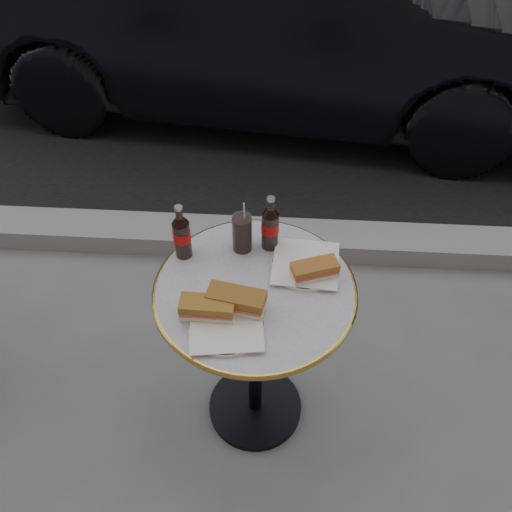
# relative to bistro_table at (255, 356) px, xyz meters

# --- Properties ---
(ground) EXTENTS (80.00, 80.00, 0.00)m
(ground) POSITION_rel_bistro_table_xyz_m (0.00, 0.00, -0.37)
(ground) COLOR slate
(ground) RESTS_ON ground
(curb) EXTENTS (40.00, 0.20, 0.12)m
(curb) POSITION_rel_bistro_table_xyz_m (0.00, 0.90, -0.32)
(curb) COLOR gray
(curb) RESTS_ON ground
(bistro_table) EXTENTS (0.62, 0.62, 0.73)m
(bistro_table) POSITION_rel_bistro_table_xyz_m (0.00, 0.00, 0.00)
(bistro_table) COLOR #BAB2C4
(bistro_table) RESTS_ON ground
(plate_left) EXTENTS (0.23, 0.23, 0.01)m
(plate_left) POSITION_rel_bistro_table_xyz_m (-0.07, -0.15, 0.37)
(plate_left) COLOR silver
(plate_left) RESTS_ON bistro_table
(plate_right) EXTENTS (0.26, 0.26, 0.01)m
(plate_right) POSITION_rel_bistro_table_xyz_m (0.15, 0.10, 0.37)
(plate_right) COLOR white
(plate_right) RESTS_ON bistro_table
(sandwich_left_a) EXTENTS (0.16, 0.08, 0.05)m
(sandwich_left_a) POSITION_rel_bistro_table_xyz_m (-0.13, -0.12, 0.40)
(sandwich_left_a) COLOR olive
(sandwich_left_a) RESTS_ON plate_left
(sandwich_left_b) EXTENTS (0.18, 0.11, 0.06)m
(sandwich_left_b) POSITION_rel_bistro_table_xyz_m (-0.05, -0.09, 0.41)
(sandwich_left_b) COLOR brown
(sandwich_left_b) RESTS_ON plate_left
(sandwich_right) EXTENTS (0.15, 0.11, 0.05)m
(sandwich_right) POSITION_rel_bistro_table_xyz_m (0.18, 0.05, 0.40)
(sandwich_right) COLOR #A26229
(sandwich_right) RESTS_ON plate_right
(cola_bottle_left) EXTENTS (0.06, 0.06, 0.20)m
(cola_bottle_left) POSITION_rel_bistro_table_xyz_m (-0.23, 0.13, 0.47)
(cola_bottle_left) COLOR black
(cola_bottle_left) RESTS_ON bistro_table
(cola_bottle_right) EXTENTS (0.06, 0.06, 0.20)m
(cola_bottle_right) POSITION_rel_bistro_table_xyz_m (0.04, 0.18, 0.47)
(cola_bottle_right) COLOR black
(cola_bottle_right) RESTS_ON bistro_table
(cola_glass) EXTENTS (0.07, 0.07, 0.13)m
(cola_glass) POSITION_rel_bistro_table_xyz_m (-0.05, 0.17, 0.43)
(cola_glass) COLOR black
(cola_glass) RESTS_ON bistro_table
(parked_car) EXTENTS (1.77, 4.01, 1.28)m
(parked_car) POSITION_rel_bistro_table_xyz_m (-0.02, 2.28, 0.27)
(parked_car) COLOR black
(parked_car) RESTS_ON ground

